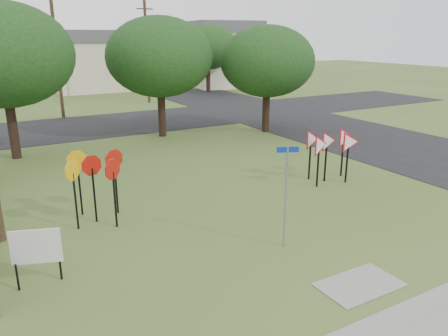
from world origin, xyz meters
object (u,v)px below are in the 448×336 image
(yield_sign_cluster, at_px, (330,143))
(info_board, at_px, (36,248))
(street_name_sign, at_px, (286,191))
(stop_sign_cluster, at_px, (94,171))

(yield_sign_cluster, bearing_deg, info_board, -167.79)
(street_name_sign, height_order, stop_sign_cluster, street_name_sign)
(yield_sign_cluster, xyz_separation_m, info_board, (-11.36, -2.46, -0.63))
(stop_sign_cluster, distance_m, yield_sign_cluster, 9.21)
(stop_sign_cluster, distance_m, info_board, 3.84)
(street_name_sign, relative_size, yield_sign_cluster, 1.06)
(street_name_sign, height_order, info_board, street_name_sign)
(stop_sign_cluster, bearing_deg, yield_sign_cluster, -3.94)
(stop_sign_cluster, bearing_deg, street_name_sign, -46.95)
(street_name_sign, relative_size, info_board, 2.02)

